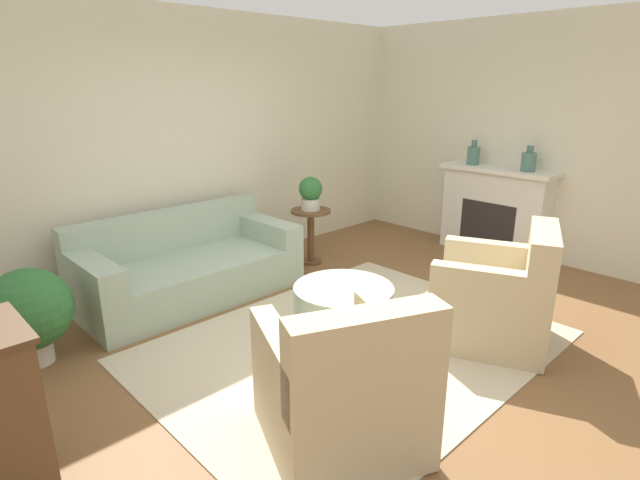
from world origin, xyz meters
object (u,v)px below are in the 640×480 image
at_px(vase_mantel_far, 529,161).
at_px(ottoman_table, 343,307).
at_px(armchair_right, 498,299).
at_px(armchair_left, 344,391).
at_px(couch, 188,268).
at_px(side_table, 311,228).
at_px(potted_plant_floor, 29,311).
at_px(potted_plant_on_side_table, 311,192).
at_px(vase_mantel_near, 473,155).

bearing_deg(vase_mantel_far, ottoman_table, 178.36).
relative_size(armchair_right, vase_mantel_far, 3.88).
height_order(armchair_left, ottoman_table, armchair_left).
xyz_separation_m(couch, armchair_right, (1.34, -2.60, 0.08)).
bearing_deg(couch, ottoman_table, -75.87).
relative_size(armchair_left, side_table, 1.76).
relative_size(ottoman_table, side_table, 1.26).
xyz_separation_m(side_table, vase_mantel_far, (1.87, -1.66, 0.76)).
relative_size(couch, ottoman_table, 2.59).
height_order(couch, vase_mantel_far, vase_mantel_far).
distance_m(couch, side_table, 1.55).
distance_m(couch, potted_plant_floor, 1.54).
height_order(armchair_left, vase_mantel_far, vase_mantel_far).
bearing_deg(armchair_right, couch, 117.26).
bearing_deg(armchair_left, side_table, 50.46).
xyz_separation_m(ottoman_table, potted_plant_on_side_table, (1.10, 1.57, 0.55)).
bearing_deg(potted_plant_floor, potted_plant_on_side_table, 3.46).
bearing_deg(couch, armchair_right, -62.74).
distance_m(armchair_left, ottoman_table, 1.27).
relative_size(potted_plant_on_side_table, potted_plant_floor, 0.51).
bearing_deg(armchair_right, potted_plant_floor, 141.38).
distance_m(ottoman_table, vase_mantel_near, 3.17).
xyz_separation_m(armchair_right, potted_plant_on_side_table, (0.20, 2.44, 0.48)).
relative_size(vase_mantel_far, potted_plant_on_side_table, 0.76).
xyz_separation_m(potted_plant_on_side_table, potted_plant_floor, (-3.03, -0.18, -0.42)).
distance_m(couch, vase_mantel_near, 3.70).
bearing_deg(side_table, couch, 174.37).
height_order(ottoman_table, vase_mantel_near, vase_mantel_near).
bearing_deg(potted_plant_on_side_table, side_table, 0.00).
bearing_deg(ottoman_table, potted_plant_on_side_table, 55.01).
bearing_deg(armchair_right, vase_mantel_far, 20.84).
xyz_separation_m(vase_mantel_far, potted_plant_on_side_table, (-1.87, 1.66, -0.34)).
relative_size(ottoman_table, potted_plant_on_side_table, 2.12).
distance_m(armchair_right, ottoman_table, 1.26).
xyz_separation_m(couch, side_table, (1.53, -0.15, 0.14)).
bearing_deg(armchair_left, armchair_right, 0.00).
bearing_deg(couch, vase_mantel_near, -18.02).
bearing_deg(couch, vase_mantel_far, -27.94).
distance_m(armchair_right, potted_plant_floor, 3.62).
xyz_separation_m(armchair_left, potted_plant_on_side_table, (2.02, 2.44, 0.48)).
bearing_deg(ottoman_table, vase_mantel_near, 11.67).
bearing_deg(armchair_right, side_table, 85.41).
xyz_separation_m(couch, potted_plant_floor, (-1.49, -0.33, 0.14)).
bearing_deg(vase_mantel_near, ottoman_table, -168.33).
height_order(armchair_left, potted_plant_floor, armchair_left).
xyz_separation_m(vase_mantel_near, potted_plant_floor, (-4.90, 0.77, -0.77)).
height_order(armchair_left, potted_plant_on_side_table, potted_plant_on_side_table).
bearing_deg(vase_mantel_near, potted_plant_floor, 171.02).
bearing_deg(potted_plant_on_side_table, potted_plant_floor, -176.54).
bearing_deg(ottoman_table, vase_mantel_far, -1.64).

